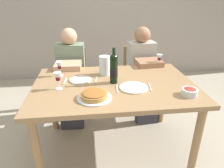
{
  "coord_description": "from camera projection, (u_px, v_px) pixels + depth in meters",
  "views": [
    {
      "loc": [
        -0.22,
        -1.72,
        1.54
      ],
      "look_at": [
        -0.03,
        -0.05,
        0.78
      ],
      "focal_mm": 32.6,
      "sensor_mm": 36.0,
      "label": 1
    }
  ],
  "objects": [
    {
      "name": "salad_bowl",
      "position": [
        190.0,
        91.0,
        1.68
      ],
      "size": [
        0.13,
        0.13,
        0.07
      ],
      "color": "silver",
      "rests_on": "dining_table"
    },
    {
      "name": "knife_left_setting",
      "position": [
        96.0,
        80.0,
        1.99
      ],
      "size": [
        0.03,
        0.18,
        0.0
      ],
      "primitive_type": "cube",
      "rotation": [
        0.0,
        0.0,
        1.44
      ],
      "color": "silver",
      "rests_on": "dining_table"
    },
    {
      "name": "back_wall",
      "position": [
        99.0,
        1.0,
        3.58
      ],
      "size": [
        8.0,
        0.1,
        2.8
      ],
      "primitive_type": "cube",
      "color": "#A3998E",
      "rests_on": "ground"
    },
    {
      "name": "dinner_plate_right_setting",
      "position": [
        134.0,
        88.0,
        1.81
      ],
      "size": [
        0.26,
        0.26,
        0.01
      ],
      "primitive_type": "cylinder",
      "color": "silver",
      "rests_on": "dining_table"
    },
    {
      "name": "wine_glass_centre",
      "position": [
        59.0,
        66.0,
        2.05
      ],
      "size": [
        0.07,
        0.07,
        0.15
      ],
      "color": "silver",
      "rests_on": "dining_table"
    },
    {
      "name": "wine_glass_left_diner",
      "position": [
        159.0,
        58.0,
        2.29
      ],
      "size": [
        0.07,
        0.07,
        0.15
      ],
      "color": "silver",
      "rests_on": "dining_table"
    },
    {
      "name": "water_pitcher",
      "position": [
        105.0,
        67.0,
        2.08
      ],
      "size": [
        0.17,
        0.11,
        0.2
      ],
      "color": "silver",
      "rests_on": "dining_table"
    },
    {
      "name": "diner_right",
      "position": [
        143.0,
        72.0,
        2.6
      ],
      "size": [
        0.36,
        0.52,
        1.16
      ],
      "rotation": [
        0.0,
        0.0,
        3.22
      ],
      "color": "#B7B2A8",
      "rests_on": "ground"
    },
    {
      "name": "spoon_right_setting",
      "position": [
        117.0,
        89.0,
        1.8
      ],
      "size": [
        0.03,
        0.16,
        0.0
      ],
      "primitive_type": "cube",
      "rotation": [
        0.0,
        0.0,
        1.48
      ],
      "color": "silver",
      "rests_on": "dining_table"
    },
    {
      "name": "ground_plane",
      "position": [
        114.0,
        147.0,
        2.22
      ],
      "size": [
        8.0,
        8.0,
        0.0
      ],
      "primitive_type": "plane",
      "color": "#B2A893"
    },
    {
      "name": "knife_right_setting",
      "position": [
        150.0,
        87.0,
        1.83
      ],
      "size": [
        0.03,
        0.18,
        0.0
      ],
      "primitive_type": "cube",
      "rotation": [
        0.0,
        0.0,
        1.44
      ],
      "color": "silver",
      "rests_on": "dining_table"
    },
    {
      "name": "dinner_plate_left_setting",
      "position": [
        81.0,
        80.0,
        1.97
      ],
      "size": [
        0.21,
        0.21,
        0.01
      ],
      "primitive_type": "cylinder",
      "color": "silver",
      "rests_on": "dining_table"
    },
    {
      "name": "wine_bottle",
      "position": [
        114.0,
        69.0,
        1.87
      ],
      "size": [
        0.07,
        0.07,
        0.34
      ],
      "color": "black",
      "rests_on": "dining_table"
    },
    {
      "name": "chair_left",
      "position": [
        73.0,
        76.0,
        2.77
      ],
      "size": [
        0.41,
        0.41,
        0.87
      ],
      "rotation": [
        0.0,
        0.0,
        3.11
      ],
      "color": "#9E7A51",
      "rests_on": "ground"
    },
    {
      "name": "dining_table",
      "position": [
        114.0,
        93.0,
        1.94
      ],
      "size": [
        1.5,
        1.0,
        0.76
      ],
      "color": "#9E7A51",
      "rests_on": "ground"
    },
    {
      "name": "chair_right",
      "position": [
        137.0,
        74.0,
        2.86
      ],
      "size": [
        0.43,
        0.43,
        0.87
      ],
      "rotation": [
        0.0,
        0.0,
        3.22
      ],
      "color": "#9E7A51",
      "rests_on": "ground"
    },
    {
      "name": "baked_tart",
      "position": [
        94.0,
        95.0,
        1.63
      ],
      "size": [
        0.28,
        0.28,
        0.06
      ],
      "color": "silver",
      "rests_on": "dining_table"
    },
    {
      "name": "fork_left_setting",
      "position": [
        65.0,
        81.0,
        1.96
      ],
      "size": [
        0.02,
        0.16,
        0.0
      ],
      "primitive_type": "cube",
      "rotation": [
        0.0,
        0.0,
        1.51
      ],
      "color": "silver",
      "rests_on": "dining_table"
    },
    {
      "name": "wine_glass_right_diner",
      "position": [
        58.0,
        77.0,
        1.76
      ],
      "size": [
        0.07,
        0.07,
        0.16
      ],
      "color": "silver",
      "rests_on": "dining_table"
    },
    {
      "name": "diner_left",
      "position": [
        71.0,
        75.0,
        2.5
      ],
      "size": [
        0.35,
        0.51,
        1.16
      ],
      "rotation": [
        0.0,
        0.0,
        3.11
      ],
      "color": "gray",
      "rests_on": "ground"
    }
  ]
}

